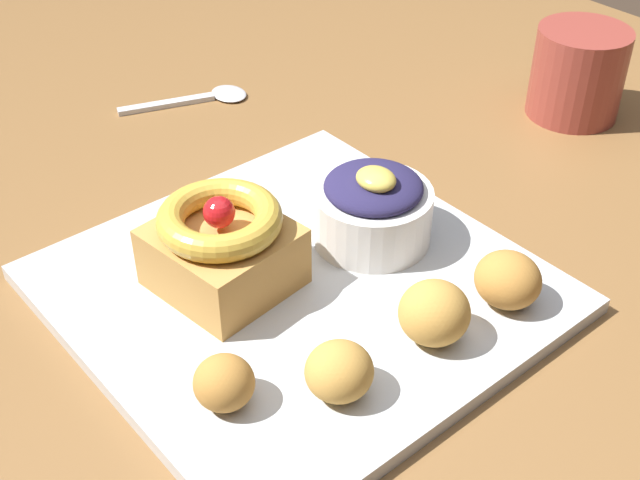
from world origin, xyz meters
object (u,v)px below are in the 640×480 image
front_plate (299,289)px  berry_ramekin (373,208)px  cake_slice (222,245)px  fritter_extra (224,383)px  coffee_mug (582,74)px  fritter_front (339,371)px  fritter_middle (508,280)px  fritter_back (434,313)px  spoon (203,98)px

front_plate → berry_ramekin: 0.08m
cake_slice → fritter_extra: size_ratio=2.64×
cake_slice → coffee_mug: 0.41m
cake_slice → fritter_front: (0.13, -0.01, -0.01)m
front_plate → fritter_front: fritter_front is taller
fritter_middle → front_plate: bearing=-138.1°
front_plate → fritter_back: bearing=17.9°
coffee_mug → fritter_front: bearing=-72.4°
front_plate → fritter_extra: fritter_extra is taller
cake_slice → spoon: bearing=149.3°
cake_slice → fritter_back: 0.15m
coffee_mug → fritter_middle: bearing=-62.6°
front_plate → fritter_middle: bearing=41.9°
fritter_extra → spoon: (-0.35, 0.22, -0.03)m
fritter_extra → front_plate: bearing=119.5°
front_plate → berry_ramekin: (-0.01, 0.08, 0.03)m
spoon → coffee_mug: 0.37m
front_plate → coffee_mug: bearing=95.5°
fritter_front → fritter_middle: 0.14m
cake_slice → berry_ramekin: size_ratio=1.11×
fritter_middle → spoon: fritter_middle is taller
fritter_front → fritter_middle: fritter_middle is taller
cake_slice → fritter_extra: 0.11m
fritter_front → coffee_mug: size_ratio=0.49×
front_plate → spoon: (-0.29, 0.11, -0.00)m
fritter_front → coffee_mug: coffee_mug is taller
spoon → coffee_mug: coffee_mug is taller
fritter_extra → spoon: size_ratio=0.31×
spoon → coffee_mug: size_ratio=1.41×
spoon → fritter_back: bearing=-81.9°
berry_ramekin → spoon: berry_ramekin is taller
fritter_back → fritter_extra: size_ratio=1.26×
cake_slice → berry_ramekin: (0.03, 0.11, -0.00)m
cake_slice → fritter_middle: 0.20m
front_plate → fritter_back: (0.10, 0.03, 0.03)m
fritter_middle → spoon: bearing=177.5°
front_plate → berry_ramekin: size_ratio=3.45×
fritter_back → spoon: (-0.39, 0.08, -0.03)m
fritter_front → berry_ramekin: bearing=129.9°
fritter_middle → coffee_mug: size_ratio=0.54×
fritter_extra → spoon: bearing=148.2°
coffee_mug → berry_ramekin: bearing=-84.1°
fritter_back → spoon: size_ratio=0.39×
fritter_back → spoon: 0.40m
fritter_middle → fritter_back: fritter_back is taller
fritter_front → fritter_back: (0.00, 0.08, 0.00)m
cake_slice → fritter_front: cake_slice is taller
fritter_middle → spoon: size_ratio=0.38×
front_plate → fritter_front: bearing=-25.7°
berry_ramekin → fritter_front: bearing=-50.1°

